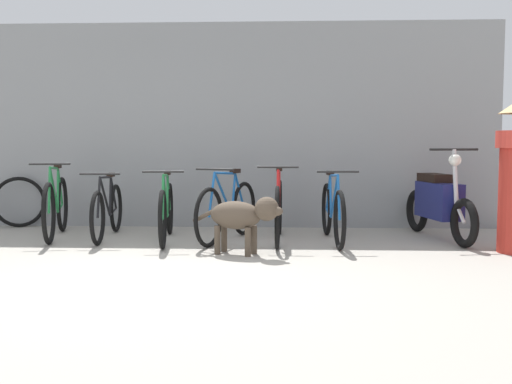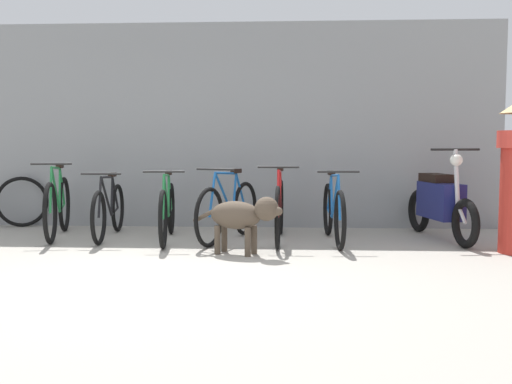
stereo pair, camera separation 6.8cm
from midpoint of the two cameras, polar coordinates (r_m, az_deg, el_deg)
ground_plane at (r=5.21m, az=-9.83°, el=-8.16°), size 60.00×60.00×0.00m
shop_wall_back at (r=8.32m, az=-5.07°, el=6.28°), size 7.97×0.20×2.78m
bicycle_0 at (r=7.70m, az=-18.75°, el=-1.35°), size 0.51×1.70×0.92m
bicycle_1 at (r=7.48m, az=-14.22°, el=-1.75°), size 0.46×1.65×0.81m
bicycle_2 at (r=7.13m, az=-8.80°, el=-1.85°), size 0.46×1.73×0.85m
bicycle_3 at (r=7.06m, az=-2.99°, el=-1.79°), size 0.63×1.57×0.87m
bicycle_4 at (r=7.02m, az=1.90°, el=-1.71°), size 0.46×1.77×0.90m
bicycle_5 at (r=7.01m, az=7.04°, el=-1.93°), size 0.46×1.71×0.85m
motorcycle at (r=7.49m, az=16.78°, el=-1.02°), size 0.58×1.78×1.09m
stray_dog at (r=6.17m, az=-1.58°, el=-2.25°), size 0.98×0.51×0.61m
spare_tire_left at (r=8.82m, az=-21.83°, el=-0.89°), size 0.67×0.28×0.69m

